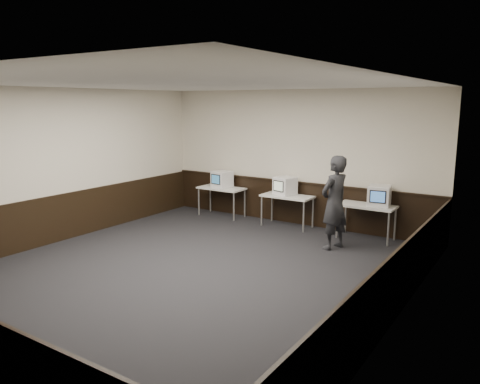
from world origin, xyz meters
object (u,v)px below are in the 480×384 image
at_px(desk_right, 367,208).
at_px(emac_right, 379,196).
at_px(emac_center, 285,186).
at_px(desk_center, 287,198).
at_px(emac_left, 222,179).
at_px(person, 334,203).
at_px(desk_left, 222,190).

height_order(desk_right, emac_right, emac_right).
xyz_separation_m(desk_right, emac_center, (-1.99, 0.04, 0.28)).
bearing_deg(desk_right, desk_center, 180.00).
relative_size(desk_center, desk_right, 1.00).
relative_size(desk_right, emac_right, 2.27).
relative_size(emac_left, emac_center, 0.95).
distance_m(desk_right, person, 1.09).
distance_m(emac_center, emac_right, 2.24).
relative_size(emac_left, emac_right, 0.97).
xyz_separation_m(desk_left, desk_center, (1.90, 0.00, 0.00)).
height_order(desk_center, person, person).
relative_size(emac_left, person, 0.27).
xyz_separation_m(emac_center, person, (1.66, -1.04, -0.02)).
relative_size(emac_center, emac_right, 1.02).
relative_size(desk_right, person, 0.64).
xyz_separation_m(desk_left, person, (3.47, -1.00, 0.26)).
relative_size(desk_center, emac_center, 2.22).
bearing_deg(desk_left, person, -16.09).
xyz_separation_m(desk_right, person, (-0.33, -1.00, 0.26)).
height_order(desk_right, emac_left, emac_left).
relative_size(desk_center, emac_right, 2.27).
distance_m(desk_center, desk_right, 1.90).
bearing_deg(emac_center, emac_right, 14.62).
height_order(emac_center, emac_right, emac_right).
bearing_deg(emac_left, desk_left, -68.92).
relative_size(desk_right, emac_left, 2.33).
bearing_deg(desk_center, desk_right, 0.00).
bearing_deg(desk_center, emac_right, 0.74).
relative_size(desk_left, emac_left, 2.33).
distance_m(desk_center, emac_center, 0.30).
height_order(desk_left, person, person).
xyz_separation_m(desk_center, person, (1.57, -1.00, 0.26)).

